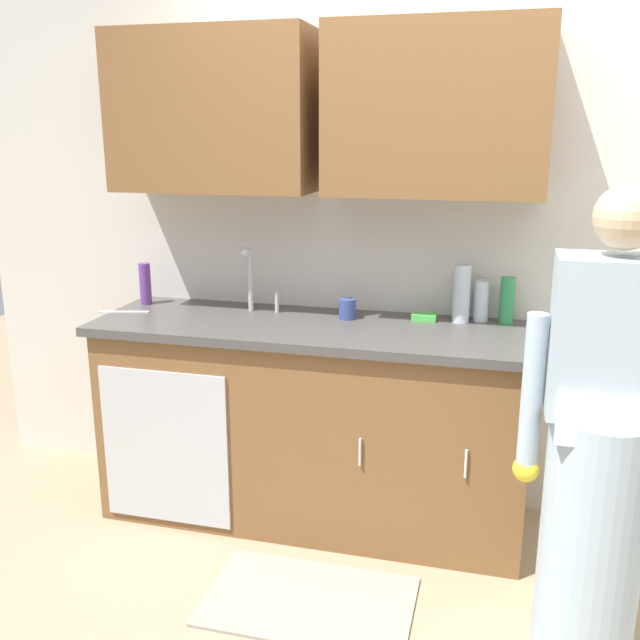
{
  "coord_description": "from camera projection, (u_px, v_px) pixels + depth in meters",
  "views": [
    {
      "loc": [
        0.25,
        -2.23,
        1.77
      ],
      "look_at": [
        -0.48,
        0.55,
        1.0
      ],
      "focal_mm": 39.82,
      "sensor_mm": 36.0,
      "label": 1
    }
  ],
  "objects": [
    {
      "name": "bottle_water_short",
      "position": [
        481.0,
        301.0,
        3.18
      ],
      "size": [
        0.07,
        0.07,
        0.18
      ],
      "primitive_type": "cylinder",
      "color": "silver",
      "rests_on": "countertop"
    },
    {
      "name": "countertop",
      "position": [
        313.0,
        328.0,
        3.16
      ],
      "size": [
        1.96,
        0.66,
        0.04
      ],
      "primitive_type": "cube",
      "color": "#474442",
      "rests_on": "counter_cabinet"
    },
    {
      "name": "bottle_cleaner_spray",
      "position": [
        507.0,
        300.0,
        3.13
      ],
      "size": [
        0.06,
        0.06,
        0.21
      ],
      "primitive_type": "cylinder",
      "color": "#2D8C4C",
      "rests_on": "countertop"
    },
    {
      "name": "person_at_sink",
      "position": [
        599.0,
        468.0,
        2.34
      ],
      "size": [
        0.55,
        0.34,
        1.62
      ],
      "color": "white",
      "rests_on": "ground"
    },
    {
      "name": "counter_cabinet",
      "position": [
        312.0,
        426.0,
        3.28
      ],
      "size": [
        1.9,
        0.62,
        0.9
      ],
      "color": "brown",
      "rests_on": "ground"
    },
    {
      "name": "sink",
      "position": [
        249.0,
        322.0,
        3.24
      ],
      "size": [
        0.5,
        0.36,
        0.35
      ],
      "color": "#B7BABF",
      "rests_on": "counter_cabinet"
    },
    {
      "name": "ground_plane",
      "position": [
        407.0,
        628.0,
        2.61
      ],
      "size": [
        9.0,
        9.0,
        0.0
      ],
      "primitive_type": "plane",
      "color": "#998466"
    },
    {
      "name": "cup_by_sink",
      "position": [
        347.0,
        309.0,
        3.22
      ],
      "size": [
        0.08,
        0.08,
        0.09
      ],
      "primitive_type": "cylinder",
      "color": "#33478C",
      "rests_on": "countertop"
    },
    {
      "name": "bottle_soap",
      "position": [
        145.0,
        284.0,
        3.48
      ],
      "size": [
        0.06,
        0.06,
        0.2
      ],
      "primitive_type": "cylinder",
      "color": "#66388C",
      "rests_on": "countertop"
    },
    {
      "name": "floor_mat",
      "position": [
        309.0,
        601.0,
        2.75
      ],
      "size": [
        0.8,
        0.5,
        0.01
      ],
      "primitive_type": "cube",
      "color": "gray",
      "rests_on": "ground"
    },
    {
      "name": "kitchen_wall_with_uppers",
      "position": [
        418.0,
        198.0,
        3.19
      ],
      "size": [
        4.8,
        0.44,
        2.7
      ],
      "color": "beige",
      "rests_on": "ground"
    },
    {
      "name": "sponge",
      "position": [
        424.0,
        317.0,
        3.21
      ],
      "size": [
        0.11,
        0.07,
        0.03
      ],
      "primitive_type": "cube",
      "color": "#4CBF4C",
      "rests_on": "countertop"
    },
    {
      "name": "bottle_dish_liquid",
      "position": [
        461.0,
        293.0,
        3.15
      ],
      "size": [
        0.08,
        0.08,
        0.26
      ],
      "primitive_type": "cylinder",
      "color": "silver",
      "rests_on": "countertop"
    },
    {
      "name": "knife_on_counter",
      "position": [
        124.0,
        312.0,
        3.34
      ],
      "size": [
        0.24,
        0.08,
        0.01
      ],
      "primitive_type": "cube",
      "rotation": [
        0.0,
        0.0,
        3.4
      ],
      "color": "silver",
      "rests_on": "countertop"
    }
  ]
}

